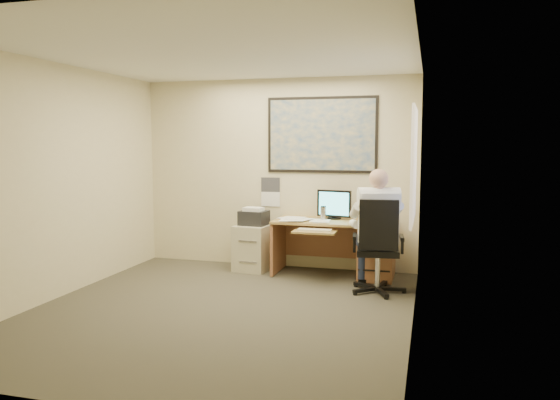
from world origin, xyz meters
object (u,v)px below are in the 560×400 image
(desk, at_px, (358,244))
(office_chair, at_px, (377,266))
(filing_cabinet, at_px, (254,243))
(person, at_px, (378,231))

(desk, bearing_deg, office_chair, -67.35)
(desk, height_order, filing_cabinet, desk)
(desk, bearing_deg, person, -64.47)
(desk, xyz_separation_m, office_chair, (0.32, -0.76, -0.11))
(person, bearing_deg, desk, 98.67)
(desk, distance_m, office_chair, 0.83)
(person, bearing_deg, office_chair, -110.90)
(desk, height_order, office_chair, desk)
(filing_cabinet, bearing_deg, office_chair, -16.69)
(filing_cabinet, bearing_deg, desk, 6.10)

